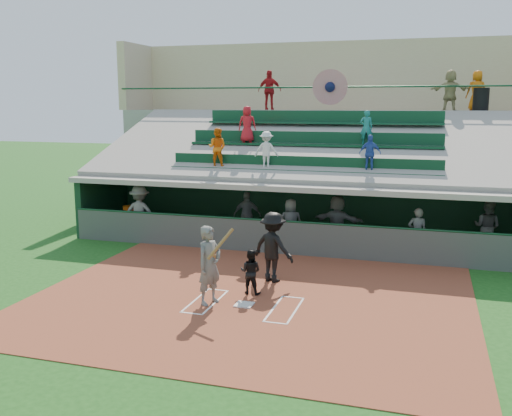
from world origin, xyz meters
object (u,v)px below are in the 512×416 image
(batter_at_plate, at_px, (210,265))
(water_cooler, at_px, (129,211))
(trash_bin, at_px, (481,100))
(catcher, at_px, (251,272))
(white_table, at_px, (129,225))
(home_plate, at_px, (244,305))

(batter_at_plate, height_order, water_cooler, batter_at_plate)
(water_cooler, xyz_separation_m, trash_bin, (12.67, 6.32, 4.17))
(catcher, distance_m, trash_bin, 13.86)
(white_table, bearing_deg, home_plate, -64.57)
(batter_at_plate, distance_m, trash_bin, 14.93)
(catcher, distance_m, white_table, 8.30)
(home_plate, distance_m, catcher, 1.07)
(batter_at_plate, relative_size, trash_bin, 2.10)
(batter_at_plate, bearing_deg, water_cooler, 132.47)
(catcher, bearing_deg, batter_at_plate, 56.32)
(home_plate, relative_size, trash_bin, 0.46)
(batter_at_plate, distance_m, water_cooler, 8.47)
(batter_at_plate, relative_size, white_table, 2.65)
(catcher, bearing_deg, trash_bin, -115.51)
(home_plate, relative_size, water_cooler, 1.02)
(trash_bin, bearing_deg, batter_at_plate, -118.97)
(batter_at_plate, bearing_deg, trash_bin, 61.03)
(catcher, height_order, trash_bin, trash_bin)
(home_plate, distance_m, water_cooler, 9.03)
(water_cooler, bearing_deg, batter_at_plate, -47.53)
(catcher, bearing_deg, white_table, -36.19)
(trash_bin, bearing_deg, home_plate, -116.10)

